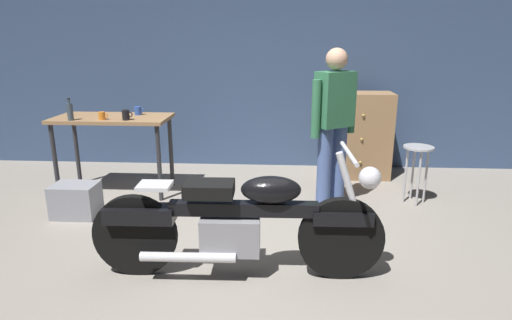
{
  "coord_description": "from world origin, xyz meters",
  "views": [
    {
      "loc": [
        0.19,
        -3.18,
        1.75
      ],
      "look_at": [
        -0.04,
        0.7,
        0.65
      ],
      "focal_mm": 30.05,
      "sensor_mm": 36.0,
      "label": 1
    }
  ],
  "objects_px": {
    "shop_stool": "(417,159)",
    "bottle": "(70,112)",
    "person_standing": "(334,122)",
    "mug_black_matte": "(126,115)",
    "storage_bin": "(76,200)",
    "motorcycle": "(239,221)",
    "mug_orange_travel": "(102,116)",
    "mug_blue_enamel": "(138,111)",
    "wooden_dresser": "(359,135)"
  },
  "relations": [
    {
      "from": "wooden_dresser",
      "to": "mug_black_matte",
      "type": "bearing_deg",
      "value": -160.2
    },
    {
      "from": "person_standing",
      "to": "wooden_dresser",
      "type": "bearing_deg",
      "value": -148.29
    },
    {
      "from": "mug_black_matte",
      "to": "bottle",
      "type": "relative_size",
      "value": 0.48
    },
    {
      "from": "shop_stool",
      "to": "mug_blue_enamel",
      "type": "height_order",
      "value": "mug_blue_enamel"
    },
    {
      "from": "storage_bin",
      "to": "bottle",
      "type": "height_order",
      "value": "bottle"
    },
    {
      "from": "motorcycle",
      "to": "shop_stool",
      "type": "relative_size",
      "value": 3.42
    },
    {
      "from": "mug_orange_travel",
      "to": "mug_black_matte",
      "type": "distance_m",
      "value": 0.27
    },
    {
      "from": "shop_stool",
      "to": "bottle",
      "type": "bearing_deg",
      "value": -178.54
    },
    {
      "from": "mug_orange_travel",
      "to": "wooden_dresser",
      "type": "bearing_deg",
      "value": 18.03
    },
    {
      "from": "mug_black_matte",
      "to": "motorcycle",
      "type": "bearing_deg",
      "value": -49.04
    },
    {
      "from": "shop_stool",
      "to": "mug_orange_travel",
      "type": "xyz_separation_m",
      "value": [
        -3.44,
        -0.04,
        0.44
      ]
    },
    {
      "from": "motorcycle",
      "to": "shop_stool",
      "type": "bearing_deg",
      "value": 41.29
    },
    {
      "from": "mug_orange_travel",
      "to": "mug_blue_enamel",
      "type": "height_order",
      "value": "mug_blue_enamel"
    },
    {
      "from": "person_standing",
      "to": "mug_black_matte",
      "type": "relative_size",
      "value": 14.58
    },
    {
      "from": "mug_black_matte",
      "to": "bottle",
      "type": "xyz_separation_m",
      "value": [
        -0.59,
        -0.06,
        0.04
      ]
    },
    {
      "from": "shop_stool",
      "to": "storage_bin",
      "type": "bearing_deg",
      "value": -170.55
    },
    {
      "from": "person_standing",
      "to": "mug_black_matte",
      "type": "bearing_deg",
      "value": -38.04
    },
    {
      "from": "storage_bin",
      "to": "mug_orange_travel",
      "type": "distance_m",
      "value": 0.96
    },
    {
      "from": "shop_stool",
      "to": "motorcycle",
      "type": "bearing_deg",
      "value": -137.39
    },
    {
      "from": "mug_black_matte",
      "to": "mug_blue_enamel",
      "type": "bearing_deg",
      "value": 85.97
    },
    {
      "from": "wooden_dresser",
      "to": "bottle",
      "type": "distance_m",
      "value": 3.47
    },
    {
      "from": "shop_stool",
      "to": "mug_blue_enamel",
      "type": "distance_m",
      "value": 3.19
    },
    {
      "from": "storage_bin",
      "to": "mug_black_matte",
      "type": "relative_size",
      "value": 3.84
    },
    {
      "from": "mug_blue_enamel",
      "to": "bottle",
      "type": "bearing_deg",
      "value": -147.87
    },
    {
      "from": "shop_stool",
      "to": "bottle",
      "type": "height_order",
      "value": "bottle"
    },
    {
      "from": "shop_stool",
      "to": "mug_black_matte",
      "type": "relative_size",
      "value": 5.59
    },
    {
      "from": "mug_blue_enamel",
      "to": "bottle",
      "type": "height_order",
      "value": "bottle"
    },
    {
      "from": "wooden_dresser",
      "to": "mug_black_matte",
      "type": "height_order",
      "value": "wooden_dresser"
    },
    {
      "from": "storage_bin",
      "to": "motorcycle",
      "type": "bearing_deg",
      "value": -30.48
    },
    {
      "from": "shop_stool",
      "to": "mug_orange_travel",
      "type": "bearing_deg",
      "value": -179.4
    },
    {
      "from": "mug_orange_travel",
      "to": "mug_black_matte",
      "type": "bearing_deg",
      "value": -1.04
    },
    {
      "from": "person_standing",
      "to": "mug_blue_enamel",
      "type": "distance_m",
      "value": 2.25
    },
    {
      "from": "wooden_dresser",
      "to": "mug_orange_travel",
      "type": "relative_size",
      "value": 10.73
    },
    {
      "from": "storage_bin",
      "to": "bottle",
      "type": "distance_m",
      "value": 0.99
    },
    {
      "from": "motorcycle",
      "to": "person_standing",
      "type": "xyz_separation_m",
      "value": [
        0.84,
        1.48,
        0.48
      ]
    },
    {
      "from": "motorcycle",
      "to": "storage_bin",
      "type": "height_order",
      "value": "motorcycle"
    },
    {
      "from": "mug_orange_travel",
      "to": "mug_black_matte",
      "type": "relative_size",
      "value": 0.89
    },
    {
      "from": "storage_bin",
      "to": "mug_blue_enamel",
      "type": "bearing_deg",
      "value": 64.87
    },
    {
      "from": "motorcycle",
      "to": "mug_black_matte",
      "type": "relative_size",
      "value": 19.12
    },
    {
      "from": "shop_stool",
      "to": "mug_orange_travel",
      "type": "distance_m",
      "value": 3.46
    },
    {
      "from": "person_standing",
      "to": "mug_orange_travel",
      "type": "distance_m",
      "value": 2.5
    },
    {
      "from": "storage_bin",
      "to": "shop_stool",
      "type": "bearing_deg",
      "value": 9.45
    },
    {
      "from": "shop_stool",
      "to": "bottle",
      "type": "xyz_separation_m",
      "value": [
        -3.76,
        -0.1,
        0.5
      ]
    },
    {
      "from": "shop_stool",
      "to": "storage_bin",
      "type": "xyz_separation_m",
      "value": [
        -3.56,
        -0.59,
        -0.33
      ]
    },
    {
      "from": "mug_orange_travel",
      "to": "mug_black_matte",
      "type": "xyz_separation_m",
      "value": [
        0.27,
        -0.0,
        0.01
      ]
    },
    {
      "from": "storage_bin",
      "to": "mug_blue_enamel",
      "type": "xyz_separation_m",
      "value": [
        0.41,
        0.88,
        0.78
      ]
    },
    {
      "from": "mug_blue_enamel",
      "to": "shop_stool",
      "type": "bearing_deg",
      "value": -5.3
    },
    {
      "from": "person_standing",
      "to": "mug_blue_enamel",
      "type": "bearing_deg",
      "value": -46.57
    },
    {
      "from": "person_standing",
      "to": "shop_stool",
      "type": "relative_size",
      "value": 2.61
    },
    {
      "from": "motorcycle",
      "to": "mug_blue_enamel",
      "type": "bearing_deg",
      "value": 123.92
    }
  ]
}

